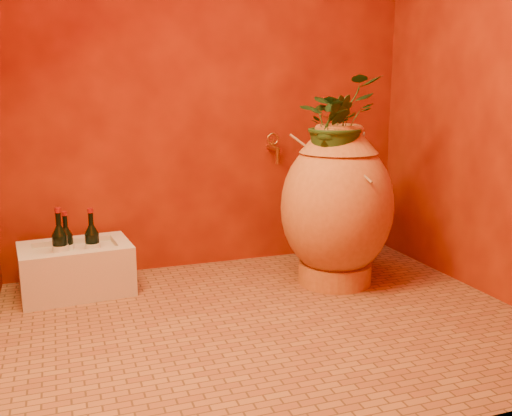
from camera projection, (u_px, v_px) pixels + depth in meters
name	position (u px, v px, depth m)	size (l,w,h in m)	color
floor	(269.00, 322.00, 2.74)	(2.50, 2.50, 0.00)	brown
wall_back	(211.00, 61.00, 3.39)	(2.50, 0.02, 2.50)	#5F1005
wall_right	(501.00, 57.00, 2.88)	(0.02, 2.00, 2.50)	#5F1005
amphora	(337.00, 206.00, 3.19)	(0.72, 0.72, 0.90)	#BE7535
stone_basin	(76.00, 270.00, 3.10)	(0.61, 0.44, 0.27)	beige
wine_bottle_a	(60.00, 248.00, 3.02)	(0.08, 0.08, 0.34)	black
wine_bottle_b	(67.00, 246.00, 3.09)	(0.07, 0.07, 0.30)	black
wine_bottle_c	(92.00, 246.00, 3.08)	(0.08, 0.08, 0.32)	black
wall_tap	(274.00, 147.00, 3.54)	(0.08, 0.17, 0.19)	#9C6524
plant_main	(336.00, 121.00, 3.07)	(0.44, 0.38, 0.49)	#1E3F16
plant_side	(334.00, 128.00, 3.00)	(0.19, 0.16, 0.35)	#1E3F16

